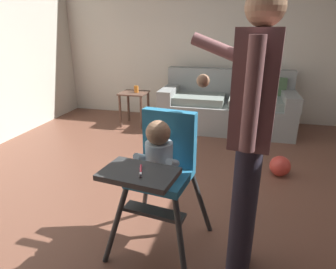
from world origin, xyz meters
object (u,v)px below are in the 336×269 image
Objects in this scene: high_chair at (161,161)px; side_table at (134,101)px; adult_standing at (251,130)px; toy_ball at (280,166)px; sippy_cup at (136,89)px; couch at (227,107)px.

high_chair is 1.81× the size of side_table.
adult_standing is 7.70× the size of toy_ball.
sippy_cup is at bearing 148.42° from toy_ball.
adult_standing reaches higher than high_chair.
toy_ball is at bearing 152.37° from high_chair.
toy_ball is 2.10× the size of sippy_cup.
high_chair is at bearing -5.76° from couch.
sippy_cup is at bearing 0.00° from side_table.
sippy_cup is (-1.36, -0.21, 0.24)m from couch.
adult_standing reaches higher than couch.
high_chair is 9.41× the size of sippy_cup.
high_chair is (-0.27, -2.72, 0.31)m from couch.
side_table is at bearing -81.41° from couch.
high_chair reaches higher than sippy_cup.
toy_ball is at bearing 23.82° from couch.
high_chair reaches higher than couch.
side_table is at bearing -148.09° from high_chair.
adult_standing is 16.18× the size of sippy_cup.
side_table is at bearing -180.00° from sippy_cup.
side_table reaches higher than toy_ball.
adult_standing is (0.25, -2.79, 0.58)m from couch.
couch is 1.40m from sippy_cup.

